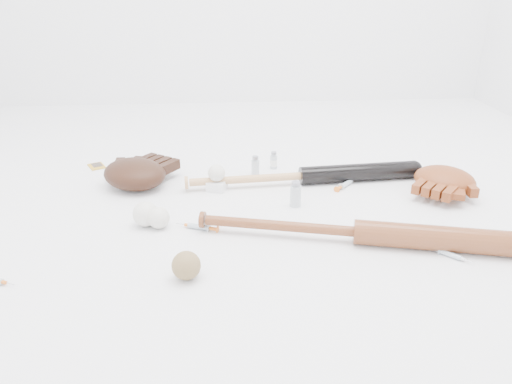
{
  "coord_description": "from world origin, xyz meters",
  "views": [
    {
      "loc": [
        -0.1,
        -1.5,
        0.74
      ],
      "look_at": [
        0.01,
        0.01,
        0.06
      ],
      "focal_mm": 35.0,
      "sensor_mm": 36.0,
      "label": 1
    }
  ],
  "objects": [
    {
      "name": "baseball_upper",
      "position": [
        -0.46,
        0.22,
        0.04
      ],
      "size": [
        0.08,
        0.08,
        0.08
      ],
      "primitive_type": "sphere",
      "color": "silver",
      "rests_on": "ground"
    },
    {
      "name": "bat_wood",
      "position": [
        0.29,
        -0.24,
        0.04
      ],
      "size": [
        0.99,
        0.31,
        0.07
      ],
      "primitive_type": null,
      "rotation": [
        0.0,
        0.0,
        -0.24
      ],
      "color": "brown",
      "rests_on": "ground"
    },
    {
      "name": "baseball_left",
      "position": [
        -0.3,
        -0.1,
        0.03
      ],
      "size": [
        0.07,
        0.07,
        0.07
      ],
      "primitive_type": "sphere",
      "color": "silver",
      "rests_on": "ground"
    },
    {
      "name": "vial_2",
      "position": [
        0.03,
        0.31,
        0.04
      ],
      "size": [
        0.03,
        0.03,
        0.08
      ],
      "primitive_type": "cylinder",
      "color": "#B3BEC5",
      "rests_on": "ground"
    },
    {
      "name": "trading_card",
      "position": [
        -0.61,
        0.45,
        0.0
      ],
      "size": [
        0.09,
        0.1,
        0.0
      ],
      "primitive_type": "cube",
      "rotation": [
        0.0,
        0.0,
        0.48
      ],
      "color": "#B98821",
      "rests_on": "ground"
    },
    {
      "name": "glove_tan",
      "position": [
        0.7,
        0.1,
        0.05
      ],
      "size": [
        0.36,
        0.36,
        0.09
      ],
      "primitive_type": null,
      "rotation": [
        0.0,
        0.0,
        2.43
      ],
      "color": "brown",
      "rests_on": "ground"
    },
    {
      "name": "vial_3",
      "position": [
        0.15,
        0.02,
        0.04
      ],
      "size": [
        0.04,
        0.04,
        0.09
      ],
      "primitive_type": "cylinder",
      "color": "#B3BEC5",
      "rests_on": "ground"
    },
    {
      "name": "glove_dark",
      "position": [
        -0.42,
        0.23,
        0.05
      ],
      "size": [
        0.41,
        0.41,
        0.11
      ],
      "primitive_type": null,
      "rotation": [
        0.0,
        0.0,
        -0.63
      ],
      "color": "black",
      "rests_on": "ground"
    },
    {
      "name": "vial_0",
      "position": [
        0.31,
        0.23,
        0.03
      ],
      "size": [
        0.02,
        0.02,
        0.06
      ],
      "primitive_type": "cylinder",
      "color": "#B3BEC5",
      "rests_on": "ground"
    },
    {
      "name": "baseball_on_pedestal",
      "position": [
        -0.12,
        0.18,
        0.07
      ],
      "size": [
        0.06,
        0.06,
        0.06
      ],
      "primitive_type": "sphere",
      "color": "silver",
      "rests_on": "pedestal"
    },
    {
      "name": "syringe_2",
      "position": [
        0.36,
        0.17,
        0.01
      ],
      "size": [
        0.13,
        0.14,
        0.02
      ],
      "primitive_type": null,
      "rotation": [
        0.0,
        0.0,
        0.81
      ],
      "color": "#ADBCC6",
      "rests_on": "ground"
    },
    {
      "name": "syringe_1",
      "position": [
        -0.18,
        -0.12,
        0.01
      ],
      "size": [
        0.15,
        0.08,
        0.02
      ],
      "primitive_type": null,
      "rotation": [
        0.0,
        0.0,
        2.78
      ],
      "color": "#ADBCC6",
      "rests_on": "ground"
    },
    {
      "name": "vial_1",
      "position": [
        0.11,
        0.38,
        0.04
      ],
      "size": [
        0.03,
        0.03,
        0.07
      ],
      "primitive_type": "cylinder",
      "color": "#B3BEC5",
      "rests_on": "ground"
    },
    {
      "name": "syringe_3",
      "position": [
        0.53,
        -0.34,
        0.01
      ],
      "size": [
        0.11,
        0.11,
        0.02
      ],
      "primitive_type": null,
      "rotation": [
        0.0,
        0.0,
        -0.8
      ],
      "color": "#ADBCC6",
      "rests_on": "ground"
    },
    {
      "name": "pedestal",
      "position": [
        -0.12,
        0.18,
        0.02
      ],
      "size": [
        0.08,
        0.08,
        0.04
      ],
      "primitive_type": "cube",
      "rotation": [
        0.0,
        0.0,
        -0.34
      ],
      "color": "white",
      "rests_on": "ground"
    },
    {
      "name": "baseball_mid",
      "position": [
        -0.34,
        -0.09,
        0.04
      ],
      "size": [
        0.08,
        0.08,
        0.08
      ],
      "primitive_type": "sphere",
      "color": "silver",
      "rests_on": "ground"
    },
    {
      "name": "bat_dark",
      "position": [
        0.2,
        0.21,
        0.03
      ],
      "size": [
        0.93,
        0.14,
        0.07
      ],
      "primitive_type": null,
      "rotation": [
        0.0,
        0.0,
        0.08
      ],
      "color": "black",
      "rests_on": "ground"
    },
    {
      "name": "baseball_aged",
      "position": [
        -0.2,
        -0.39,
        0.04
      ],
      "size": [
        0.08,
        0.08,
        0.08
      ],
      "primitive_type": "sphere",
      "color": "olive",
      "rests_on": "ground"
    }
  ]
}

